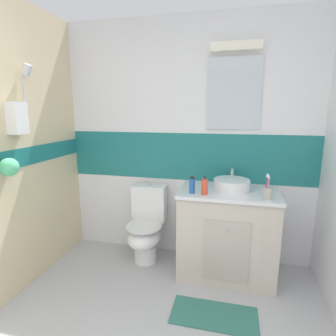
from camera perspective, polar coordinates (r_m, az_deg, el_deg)
wall_back_tiled at (r=2.90m, az=4.24°, el=5.58°), size 3.20×0.20×2.50m
vanity_cabinet at (r=2.77m, az=12.26°, el=-13.00°), size 0.91×0.60×0.85m
sink_basin at (r=2.62m, az=13.21°, el=-3.31°), size 0.34×0.38×0.17m
toilet at (r=2.96m, az=-4.59°, el=-12.19°), size 0.37×0.50×0.81m
toothbrush_cup at (r=2.44m, az=20.20°, el=-4.77°), size 0.07×0.07×0.22m
soap_dispenser at (r=2.43m, az=7.70°, el=-3.91°), size 0.06×0.06×0.18m
deodorant_spray_can at (r=2.45m, az=5.08°, el=-3.64°), size 0.05×0.05×0.16m
bath_mat at (r=2.45m, az=9.65°, el=-28.19°), size 0.67×0.33×0.01m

